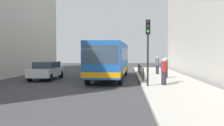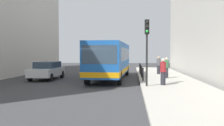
# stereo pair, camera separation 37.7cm
# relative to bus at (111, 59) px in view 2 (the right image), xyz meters

# --- Properties ---
(ground_plane) EXTENTS (80.00, 80.00, 0.00)m
(ground_plane) POSITION_rel_bus_xyz_m (-0.84, -4.41, -1.73)
(ground_plane) COLOR #38383A
(sidewalk) EXTENTS (4.40, 40.00, 0.15)m
(sidewalk) POSITION_rel_bus_xyz_m (4.56, -4.41, -1.65)
(sidewalk) COLOR #ADA89E
(sidewalk) RESTS_ON ground
(bus) EXTENTS (3.01, 11.12, 3.00)m
(bus) POSITION_rel_bus_xyz_m (0.00, 0.00, 0.00)
(bus) COLOR #19519E
(bus) RESTS_ON ground
(car_beside_bus) EXTENTS (1.95, 4.44, 1.48)m
(car_beside_bus) POSITION_rel_bus_xyz_m (-5.21, -0.74, -0.94)
(car_beside_bus) COLOR silver
(car_beside_bus) RESTS_ON ground
(car_behind_bus) EXTENTS (1.98, 4.46, 1.48)m
(car_behind_bus) POSITION_rel_bus_xyz_m (-0.69, 11.39, -0.94)
(car_behind_bus) COLOR navy
(car_behind_bus) RESTS_ON ground
(traffic_light) EXTENTS (0.28, 0.33, 4.10)m
(traffic_light) POSITION_rel_bus_xyz_m (2.71, -5.66, 1.28)
(traffic_light) COLOR black
(traffic_light) RESTS_ON sidewalk
(bollard_near) EXTENTS (0.11, 0.11, 0.95)m
(bollard_near) POSITION_rel_bus_xyz_m (2.61, -2.50, -1.10)
(bollard_near) COLOR black
(bollard_near) RESTS_ON sidewalk
(bollard_mid) EXTENTS (0.11, 0.11, 0.95)m
(bollard_mid) POSITION_rel_bus_xyz_m (2.61, 0.25, -1.10)
(bollard_mid) COLOR black
(bollard_mid) RESTS_ON sidewalk
(bollard_far) EXTENTS (0.11, 0.11, 0.95)m
(bollard_far) POSITION_rel_bus_xyz_m (2.61, 3.00, -1.10)
(bollard_far) COLOR black
(bollard_far) RESTS_ON sidewalk
(bollard_farthest) EXTENTS (0.11, 0.11, 0.95)m
(bollard_farthest) POSITION_rel_bus_xyz_m (2.61, 5.75, -1.10)
(bollard_farthest) COLOR black
(bollard_farthest) RESTS_ON sidewalk
(pedestrian_near_signal) EXTENTS (0.38, 0.38, 1.71)m
(pedestrian_near_signal) POSITION_rel_bus_xyz_m (3.78, -5.05, -0.72)
(pedestrian_near_signal) COLOR #26262D
(pedestrian_near_signal) RESTS_ON sidewalk
(pedestrian_mid_sidewalk) EXTENTS (0.38, 0.38, 1.68)m
(pedestrian_mid_sidewalk) POSITION_rel_bus_xyz_m (4.60, -0.29, -0.74)
(pedestrian_mid_sidewalk) COLOR #26262D
(pedestrian_mid_sidewalk) RESTS_ON sidewalk
(pedestrian_far_sidewalk) EXTENTS (0.38, 0.38, 1.71)m
(pedestrian_far_sidewalk) POSITION_rel_bus_xyz_m (4.37, 3.75, -0.72)
(pedestrian_far_sidewalk) COLOR #26262D
(pedestrian_far_sidewalk) RESTS_ON sidewalk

